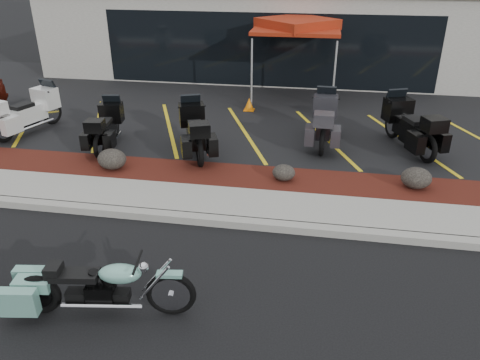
% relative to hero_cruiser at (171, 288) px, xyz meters
% --- Properties ---
extents(ground, '(90.00, 90.00, 0.00)m').
position_rel_hero_cruiser_xyz_m(ground, '(-0.11, 1.64, -0.47)').
color(ground, black).
rests_on(ground, ground).
extents(curb, '(24.00, 0.25, 0.15)m').
position_rel_hero_cruiser_xyz_m(curb, '(-0.11, 2.54, -0.40)').
color(curb, gray).
rests_on(curb, ground).
extents(sidewalk, '(24.00, 1.20, 0.15)m').
position_rel_hero_cruiser_xyz_m(sidewalk, '(-0.11, 3.24, -0.40)').
color(sidewalk, gray).
rests_on(sidewalk, ground).
extents(mulch_bed, '(24.00, 1.20, 0.16)m').
position_rel_hero_cruiser_xyz_m(mulch_bed, '(-0.11, 4.44, -0.39)').
color(mulch_bed, '#340B0B').
rests_on(mulch_bed, ground).
extents(upper_lot, '(26.00, 9.60, 0.15)m').
position_rel_hero_cruiser_xyz_m(upper_lot, '(-0.11, 9.84, -0.40)').
color(upper_lot, black).
rests_on(upper_lot, ground).
extents(dealership_building, '(18.00, 8.16, 4.00)m').
position_rel_hero_cruiser_xyz_m(dealership_building, '(-0.11, 16.11, 1.53)').
color(dealership_building, gray).
rests_on(dealership_building, ground).
extents(boulder_left, '(0.67, 0.56, 0.48)m').
position_rel_hero_cruiser_xyz_m(boulder_left, '(-2.76, 4.30, -0.07)').
color(boulder_left, black).
rests_on(boulder_left, mulch_bed).
extents(boulder_mid, '(0.51, 0.42, 0.36)m').
position_rel_hero_cruiser_xyz_m(boulder_mid, '(1.22, 4.36, -0.13)').
color(boulder_mid, black).
rests_on(boulder_mid, mulch_bed).
extents(boulder_right, '(0.64, 0.53, 0.45)m').
position_rel_hero_cruiser_xyz_m(boulder_right, '(4.03, 4.46, -0.09)').
color(boulder_right, black).
rests_on(boulder_right, mulch_bed).
extents(hero_cruiser, '(2.76, 1.07, 0.95)m').
position_rel_hero_cruiser_xyz_m(hero_cruiser, '(0.00, 0.00, 0.00)').
color(hero_cruiser, '#70AF9E').
rests_on(hero_cruiser, ground).
extents(touring_white, '(1.51, 2.44, 1.33)m').
position_rel_hero_cruiser_xyz_m(touring_white, '(-5.78, 7.00, 0.34)').
color(touring_white, white).
rests_on(touring_white, upper_lot).
extents(touring_black_front, '(1.07, 2.12, 1.18)m').
position_rel_hero_cruiser_xyz_m(touring_black_front, '(-3.55, 6.31, 0.27)').
color(touring_black_front, black).
rests_on(touring_black_front, upper_lot).
extents(touring_black_mid, '(1.61, 2.38, 1.30)m').
position_rel_hero_cruiser_xyz_m(touring_black_mid, '(-1.38, 6.30, 0.32)').
color(touring_black_mid, black).
rests_on(touring_black_mid, upper_lot).
extents(touring_grey, '(0.92, 2.30, 1.33)m').
position_rel_hero_cruiser_xyz_m(touring_grey, '(2.06, 7.58, 0.34)').
color(touring_grey, '#2E2D32').
rests_on(touring_grey, upper_lot).
extents(touring_black_rear, '(1.69, 2.51, 1.36)m').
position_rel_hero_cruiser_xyz_m(touring_black_rear, '(3.88, 7.50, 0.36)').
color(touring_black_rear, black).
rests_on(touring_black_rear, upper_lot).
extents(traffic_cone, '(0.39, 0.39, 0.40)m').
position_rel_hero_cruiser_xyz_m(traffic_cone, '(-0.30, 9.28, -0.12)').
color(traffic_cone, orange).
rests_on(traffic_cone, upper_lot).
extents(popup_canopy, '(3.63, 3.63, 2.60)m').
position_rel_hero_cruiser_xyz_m(popup_canopy, '(0.99, 11.12, 2.04)').
color(popup_canopy, silver).
rests_on(popup_canopy, upper_lot).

